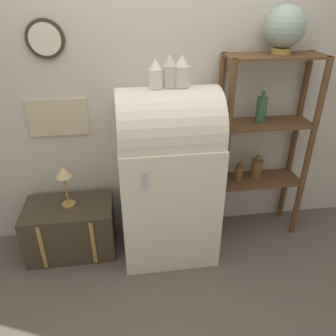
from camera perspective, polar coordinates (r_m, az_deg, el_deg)
ground_plane at (r=2.84m, az=0.68°, el=-16.19°), size 12.00×12.00×0.00m
wall_back at (r=2.66m, az=-1.18°, el=14.52°), size 7.00×0.09×2.70m
refrigerator at (r=2.58m, az=0.00°, el=-0.97°), size 0.75×0.67×1.41m
suitcase_trunk at (r=2.93m, az=-16.51°, el=-10.00°), size 0.71×0.44×0.45m
shelf_unit at (r=2.85m, az=16.06°, el=4.49°), size 0.76×0.31×1.58m
globe at (r=2.68m, az=19.72°, el=22.07°), size 0.29×0.29×0.33m
vase_left at (r=2.28m, az=-2.22°, el=15.97°), size 0.09×0.09×0.20m
vase_center at (r=2.30m, az=0.30°, el=16.43°), size 0.09×0.09×0.22m
vase_right at (r=2.31m, az=2.44°, el=16.37°), size 0.11×0.11×0.21m
desk_lamp at (r=2.68m, az=-17.67°, el=-1.46°), size 0.12×0.12×0.36m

